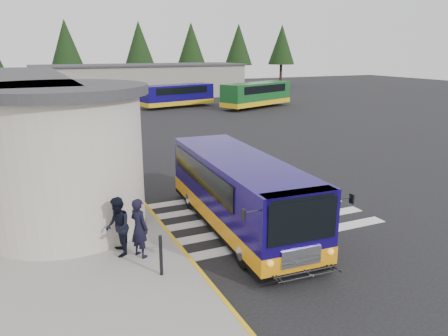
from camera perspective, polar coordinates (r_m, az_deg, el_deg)
name	(u,v)px	position (r m, az deg, el deg)	size (l,w,h in m)	color
ground	(255,206)	(17.56, 4.04, -4.91)	(140.00, 140.00, 0.00)	black
sidewalk	(8,205)	(19.42, -26.42, -4.30)	(10.00, 34.00, 0.15)	gray
curb_strip	(131,189)	(19.78, -12.01, -2.64)	(0.12, 34.00, 0.16)	yellow
crosswalk	(253,214)	(16.68, 3.84, -6.00)	(8.00, 5.35, 0.01)	silver
depot_building	(141,81)	(58.28, -10.83, 11.12)	(26.40, 8.40, 4.20)	gray
tree_line	(127,44)	(66.01, -12.54, 15.54)	(58.40, 4.40, 10.00)	black
transit_bus	(239,195)	(15.04, 2.03, -3.54)	(3.24, 9.01, 2.51)	#120756
pedestrian_a	(139,228)	(13.00, -11.02, -7.67)	(0.65, 0.43, 1.78)	black
pedestrian_b	(118,227)	(13.23, -13.71, -7.47)	(0.86, 0.67, 1.77)	black
bollard	(161,255)	(12.01, -8.25, -11.23)	(0.09, 0.09, 1.14)	black
far_bus_a	(177,95)	(47.59, -6.14, 9.50)	(8.33, 3.96, 2.07)	#0E0755
far_bus_b	(257,94)	(47.10, 4.27, 9.65)	(9.08, 5.59, 2.27)	#155120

